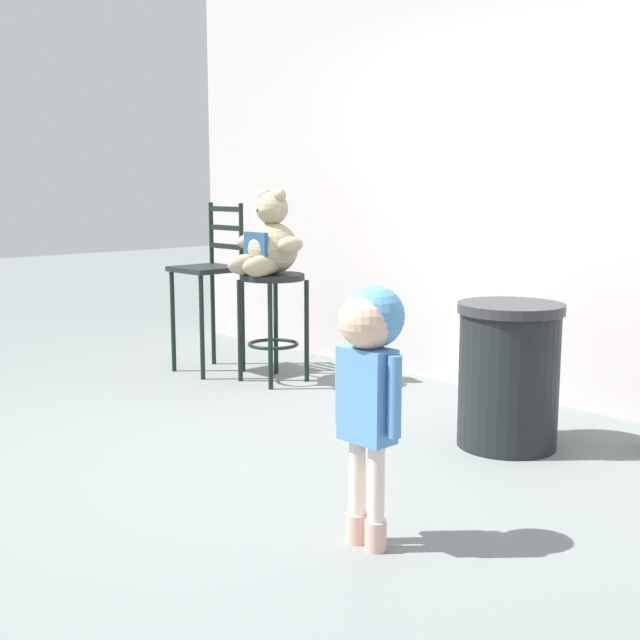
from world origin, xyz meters
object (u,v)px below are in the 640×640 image
Objects in this scene: trash_bin at (509,375)px; bar_stool_with_teddy at (273,304)px; teddy_bear at (269,243)px; bar_chair_empty at (210,277)px; child_walking at (369,359)px.

bar_stool_with_teddy is at bearing 178.29° from trash_bin.
teddy_bear is 0.62m from bar_chair_empty.
teddy_bear is at bearing 179.12° from trash_bin.
bar_stool_with_teddy is 0.58m from bar_chair_empty.
trash_bin reaches higher than bar_stool_with_teddy.
teddy_bear is 0.58× the size of child_walking.
bar_chair_empty is at bearing -178.75° from trash_bin.
teddy_bear is at bearing -90.00° from bar_stool_with_teddy.
teddy_bear is at bearing 72.11° from child_walking.
trash_bin is at bearing 27.93° from child_walking.
bar_chair_empty is (-0.55, -0.08, -0.26)m from teddy_bear.
teddy_bear reaches higher than child_walking.
bar_stool_with_teddy is 1.00× the size of trash_bin.
bar_chair_empty is at bearing -171.48° from teddy_bear.
teddy_bear is 1.98m from trash_bin.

